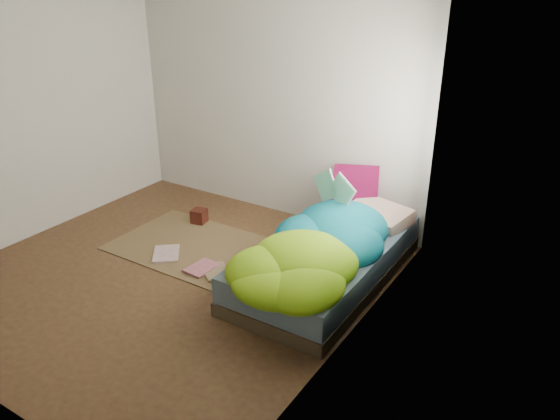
# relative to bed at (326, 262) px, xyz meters

# --- Properties ---
(ground) EXTENTS (3.50, 3.50, 0.00)m
(ground) POSITION_rel_bed_xyz_m (-1.22, -0.72, -0.17)
(ground) COLOR #462B1B
(ground) RESTS_ON ground
(room_walls) EXTENTS (3.54, 3.54, 2.62)m
(room_walls) POSITION_rel_bed_xyz_m (-1.21, -0.71, 1.46)
(room_walls) COLOR silver
(room_walls) RESTS_ON ground
(bed) EXTENTS (1.00, 2.00, 0.34)m
(bed) POSITION_rel_bed_xyz_m (0.00, 0.00, 0.00)
(bed) COLOR #3C3221
(bed) RESTS_ON ground
(duvet) EXTENTS (0.96, 1.84, 0.34)m
(duvet) POSITION_rel_bed_xyz_m (0.00, -0.22, 0.34)
(duvet) COLOR #07576D
(duvet) RESTS_ON bed
(rug) EXTENTS (1.60, 1.10, 0.01)m
(rug) POSITION_rel_bed_xyz_m (-1.37, -0.17, -0.16)
(rug) COLOR brown
(rug) RESTS_ON ground
(pillow_floral) EXTENTS (0.67, 0.51, 0.13)m
(pillow_floral) POSITION_rel_bed_xyz_m (0.19, 0.68, 0.24)
(pillow_floral) COLOR beige
(pillow_floral) RESTS_ON bed
(pillow_magenta) EXTENTS (0.46, 0.30, 0.44)m
(pillow_magenta) POSITION_rel_bed_xyz_m (-0.15, 0.87, 0.39)
(pillow_magenta) COLOR #4E0528
(pillow_magenta) RESTS_ON bed
(open_book) EXTENTS (0.42, 0.21, 0.25)m
(open_book) POSITION_rel_bed_xyz_m (-0.15, 0.38, 0.64)
(open_book) COLOR green
(open_book) RESTS_ON duvet
(wooden_box) EXTENTS (0.17, 0.17, 0.15)m
(wooden_box) POSITION_rel_bed_xyz_m (-1.70, 0.29, -0.08)
(wooden_box) COLOR black
(wooden_box) RESTS_ON rug
(floor_book_a) EXTENTS (0.40, 0.41, 0.03)m
(floor_book_a) POSITION_rel_bed_xyz_m (-1.59, -0.53, -0.14)
(floor_book_a) COLOR silver
(floor_book_a) RESTS_ON rug
(floor_book_b) EXTENTS (0.24, 0.31, 0.03)m
(floor_book_b) POSITION_rel_bed_xyz_m (-1.13, -0.48, -0.14)
(floor_book_b) COLOR #D27985
(floor_book_b) RESTS_ON rug
(floor_book_c) EXTENTS (0.37, 0.35, 0.02)m
(floor_book_c) POSITION_rel_bed_xyz_m (-0.94, -0.55, -0.15)
(floor_book_c) COLOR tan
(floor_book_c) RESTS_ON rug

